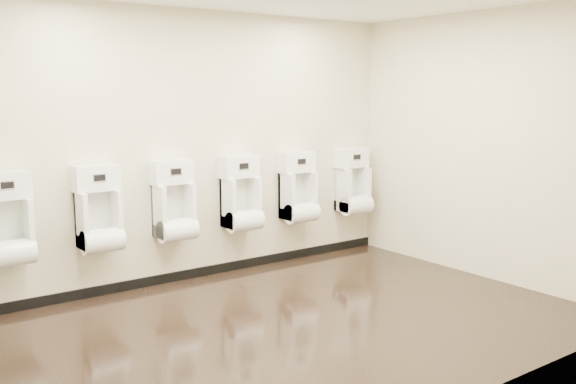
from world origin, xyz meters
name	(u,v)px	position (x,y,z in m)	size (l,w,h in m)	color
ground	(294,324)	(0.00, 0.00, 0.00)	(5.00, 3.50, 0.00)	black
back_wall	(193,147)	(0.00, 1.75, 1.40)	(5.00, 0.02, 2.80)	beige
front_wall	(467,187)	(0.00, -1.75, 1.40)	(5.00, 0.02, 2.80)	beige
right_wall	(484,146)	(2.50, 0.00, 1.40)	(0.02, 3.50, 2.80)	beige
skirting_back	(197,273)	(0.00, 1.74, 0.05)	(5.00, 0.02, 0.10)	black
urinal_0	(8,226)	(-1.88, 1.61, 0.82)	(0.43, 0.32, 0.80)	white
urinal_1	(99,215)	(-1.08, 1.61, 0.82)	(0.43, 0.32, 0.80)	white
urinal_2	(174,207)	(-0.30, 1.61, 0.82)	(0.43, 0.32, 0.80)	white
urinal_3	(241,199)	(0.49, 1.61, 0.82)	(0.43, 0.32, 0.80)	white
urinal_4	(299,192)	(1.27, 1.61, 0.82)	(0.43, 0.32, 0.80)	white
urinal_5	(353,186)	(2.12, 1.61, 0.82)	(0.43, 0.32, 0.80)	white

